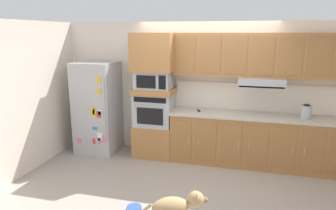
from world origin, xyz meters
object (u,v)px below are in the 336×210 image
object	(u,v)px
microwave	(154,80)
electric_kettle	(306,112)
refrigerator	(98,107)
screwdriver	(199,111)
built_in_oven	(155,109)
dog	(176,207)
dog_food_bowl	(134,209)

from	to	relation	value
microwave	electric_kettle	xyz separation A→B (m)	(2.62, -0.05, -0.43)
refrigerator	screwdriver	size ratio (longest dim) A/B	10.53
refrigerator	built_in_oven	size ratio (longest dim) A/B	2.51
microwave	dog	xyz separation A→B (m)	(0.95, -2.28, -1.09)
microwave	dog_food_bowl	size ratio (longest dim) A/B	3.22
built_in_oven	dog	size ratio (longest dim) A/B	0.96
electric_kettle	microwave	bearing A→B (deg)	178.97
refrigerator	built_in_oven	xyz separation A→B (m)	(1.14, 0.07, 0.02)
electric_kettle	dog	xyz separation A→B (m)	(-1.67, -2.23, -0.67)
refrigerator	electric_kettle	xyz separation A→B (m)	(3.76, 0.02, 0.15)
microwave	built_in_oven	bearing A→B (deg)	179.23
screwdriver	dog_food_bowl	size ratio (longest dim) A/B	0.84
built_in_oven	electric_kettle	bearing A→B (deg)	-1.03
refrigerator	dog_food_bowl	size ratio (longest dim) A/B	8.80
electric_kettle	dog_food_bowl	bearing A→B (deg)	-140.98
screwdriver	dog	xyz separation A→B (m)	(0.10, -2.26, -0.57)
screwdriver	dog	world-z (taller)	screwdriver
built_in_oven	dog_food_bowl	distance (m)	2.13
built_in_oven	microwave	bearing A→B (deg)	-0.77
dog	dog_food_bowl	world-z (taller)	dog
microwave	dog	world-z (taller)	microwave
electric_kettle	screwdriver	bearing A→B (deg)	178.96
screwdriver	electric_kettle	size ratio (longest dim) A/B	0.70
refrigerator	microwave	xyz separation A→B (m)	(1.14, 0.07, 0.58)
built_in_oven	dog	distance (m)	2.52
microwave	refrigerator	bearing A→B (deg)	-176.61
screwdriver	dog	distance (m)	2.33
built_in_oven	dog_food_bowl	xyz separation A→B (m)	(0.30, -1.93, -0.87)
microwave	dog	distance (m)	2.70
electric_kettle	refrigerator	bearing A→B (deg)	-179.69
dog_food_bowl	microwave	bearing A→B (deg)	98.84
microwave	screwdriver	size ratio (longest dim) A/B	3.85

